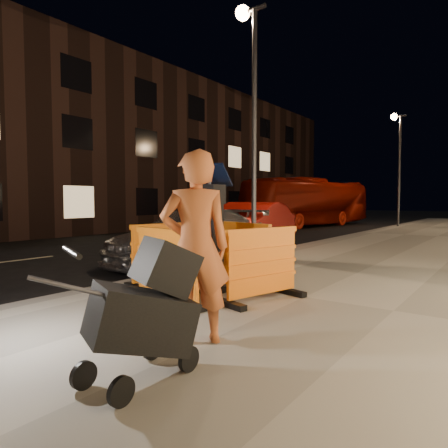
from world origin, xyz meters
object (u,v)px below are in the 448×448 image
Objects in this scene: parking_kiosk at (210,232)px; barrier_bldgside at (263,264)px; car_silver at (190,263)px; man at (195,247)px; stroller at (141,312)px; bus_doubledecker at (309,226)px; barrier_front at (167,267)px; car_red at (249,250)px; barrier_back at (244,252)px; barrier_kerbside at (166,254)px.

parking_kiosk is 1.03m from barrier_bldgside.
car_silver is 6.10m from man.
stroller reaches higher than car_silver.
bus_doubledecker is 9.51× the size of stroller.
parking_kiosk reaches higher than stroller.
bus_doubledecker is (-6.35, 18.75, -0.67)m from barrier_front.
barrier_bldgside is 6.89m from car_red.
barrier_front is at bearing -73.61° from barrier_back.
parking_kiosk is 1.03m from barrier_kerbside.
car_silver is (-2.74, 2.68, -1.08)m from parking_kiosk.
parking_kiosk reaches higher than barrier_back.
barrier_bldgside is at bearing -31.43° from car_silver.
barrier_front is at bearing -76.61° from parking_kiosk.
barrier_kerbside reaches higher than car_silver.
bus_doubledecker reaches higher than car_red.
man is (1.24, -1.81, 0.03)m from parking_kiosk.
car_red is at bearing -107.54° from man.
stroller reaches higher than barrier_front.
barrier_back is 0.28× the size of car_silver.
car_silver is at bearing -96.17° from car_red.
car_red is (-1.95, 5.67, -0.67)m from barrier_kerbside.
barrier_back is 0.13× the size of bus_doubledecker.
barrier_back is 3.30m from car_silver.
parking_kiosk is 18.92m from bus_doubledecker.
barrier_back is 3.94m from stroller.
barrier_bldgside is (0.95, 0.95, 0.00)m from barrier_front.
car_silver is 2.44× the size of man.
man is (2.19, -1.81, 0.44)m from barrier_kerbside.
bus_doubledecker is 21.05m from man.
barrier_back is at bearing -27.70° from car_silver.
car_red is (-2.90, 4.72, -0.67)m from barrier_back.
barrier_back is 18.01m from bus_doubledecker.
car_silver is 4.32× the size of stroller.
parking_kiosk is 1.40× the size of barrier_front.
barrier_back is at bearing 98.39° from barrier_front.
barrier_kerbside is at bearing -86.03° from man.
car_silver is 0.45× the size of bus_doubledecker.
bus_doubledecker reaches higher than stroller.
man reaches higher than barrier_front.
barrier_bldgside is 1.23× the size of stroller.
barrier_kerbside is 1.23× the size of stroller.
stroller is (0.49, -2.71, 0.02)m from barrier_bldgside.
bus_doubledecker is at bearing 37.69° from barrier_bldgside.
car_red is (-2.90, 5.67, -1.08)m from parking_kiosk.
stroller reaches higher than car_red.
car_red is 4.26× the size of stroller.
barrier_back is 1.23× the size of stroller.
parking_kiosk is 6.46m from car_red.
car_red is at bearing 30.33° from barrier_kerbside.
bus_doubledecker reaches higher than barrier_bldgside.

